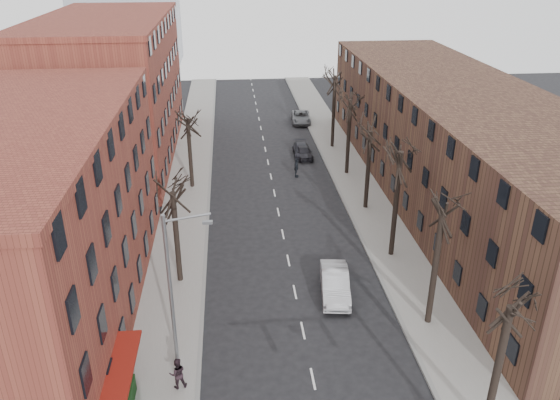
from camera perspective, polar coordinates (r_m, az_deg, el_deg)
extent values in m
cube|color=gray|center=(53.13, -9.51, 1.79)|extent=(4.00, 90.00, 0.15)
cube|color=gray|center=(54.26, 7.59, 2.43)|extent=(4.00, 90.00, 0.15)
cube|color=brown|center=(34.54, -25.50, -2.80)|extent=(12.00, 26.00, 12.00)
cube|color=brown|center=(60.63, -17.17, 10.84)|extent=(12.00, 28.00, 14.00)
cube|color=#503425|center=(50.56, 18.06, 5.65)|extent=(12.00, 50.00, 10.00)
cylinder|color=slate|center=(28.97, -11.35, -9.53)|extent=(0.20, 0.20, 9.00)
cylinder|color=slate|center=(26.69, -9.77, -1.84)|extent=(2.39, 0.12, 0.46)
cube|color=slate|center=(26.76, -7.59, -2.33)|extent=(0.50, 0.22, 0.14)
imported|color=#B1B2B8|center=(35.97, 5.76, -8.68)|extent=(2.30, 5.16, 1.65)
imported|color=black|center=(58.81, 2.46, 5.05)|extent=(1.96, 4.04, 1.33)
imported|color=black|center=(59.37, 2.29, 5.22)|extent=(1.89, 4.44, 1.28)
imported|color=#5B5E63|center=(71.08, 2.20, 8.64)|extent=(2.73, 5.30, 1.43)
imported|color=black|center=(29.47, -10.66, -17.37)|extent=(0.97, 0.82, 1.76)
imported|color=black|center=(53.61, 1.71, 3.36)|extent=(0.62, 1.17, 1.89)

